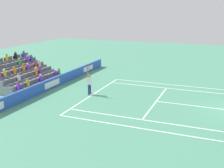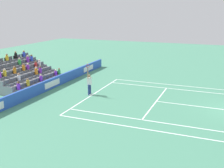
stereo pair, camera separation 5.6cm
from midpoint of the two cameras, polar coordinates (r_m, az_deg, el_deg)
line_baseline at (r=24.12m, az=-3.77°, el=-2.00°), size 10.97×0.10×0.01m
line_service at (r=22.40m, az=9.04°, el=-3.52°), size 8.23×0.10×0.01m
line_centre_service at (r=21.97m, az=17.21°, el=-4.40°), size 0.10×6.40×0.01m
line_singles_sideline_left at (r=18.54m, az=7.51°, el=-7.48°), size 0.10×11.89×0.01m
line_singles_sideline_right at (r=26.18m, az=12.05°, el=-0.92°), size 0.10×11.89×0.01m
line_doubles_sideline_left at (r=17.32m, az=6.35°, el=-9.12°), size 0.10×11.89×0.01m
line_doubles_sideline_right at (r=27.49m, az=12.56°, el=-0.19°), size 0.10×11.89×0.01m
line_centre_mark at (r=24.08m, az=-3.55°, el=-2.03°), size 0.10×0.20×0.01m
sponsor_barrier at (r=26.10m, az=-12.42°, el=0.09°), size 22.08×0.22×0.96m
tennis_player at (r=23.61m, az=-4.75°, el=0.10°), size 0.53×0.37×2.85m
stadium_stand at (r=28.14m, az=-18.47°, el=1.47°), size 6.82×4.75×3.03m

